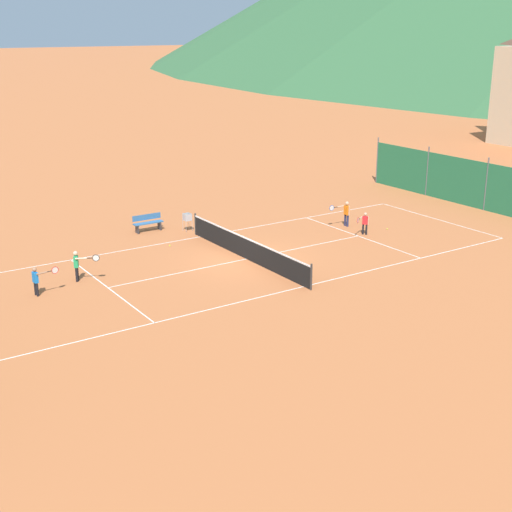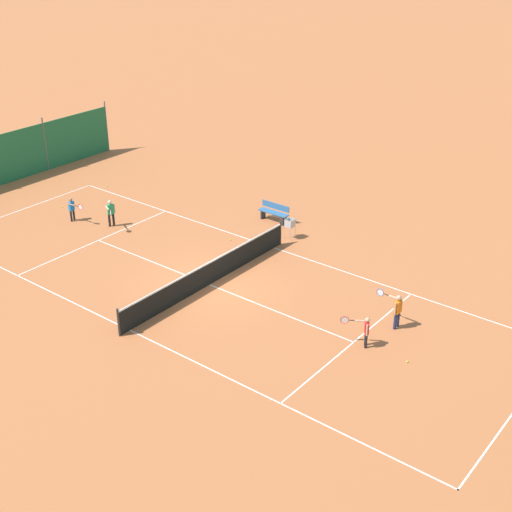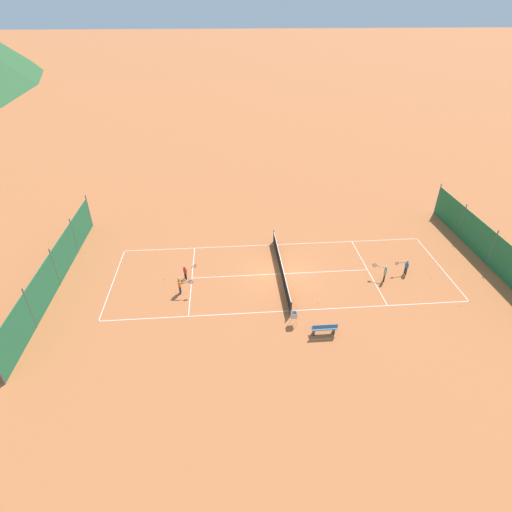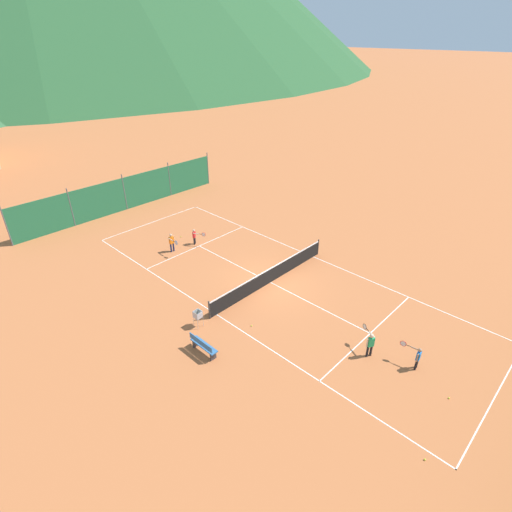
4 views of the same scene
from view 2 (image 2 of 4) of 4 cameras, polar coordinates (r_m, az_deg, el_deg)
The scene contains 13 objects.
ground_plane at distance 27.28m, azimuth -3.74°, elevation -2.30°, with size 600.00×600.00×0.00m, color #BC6638.
court_line_markings at distance 27.28m, azimuth -3.74°, elevation -2.30°, with size 8.25×23.85×0.01m.
tennis_net at distance 27.05m, azimuth -3.78°, elevation -1.37°, with size 9.18×0.08×1.06m.
player_far_baseline at distance 24.70m, azimuth 11.19°, elevation -4.14°, with size 0.45×1.05×1.28m.
player_near_baseline at distance 23.56m, azimuth 8.70°, elevation -5.82°, with size 0.50×0.95×1.10m.
player_near_service at distance 32.46m, azimuth -11.55°, elevation 3.51°, with size 0.78×0.90×1.24m.
player_far_service at distance 33.43m, azimuth -14.49°, elevation 3.76°, with size 0.38×0.98×1.12m.
tennis_ball_far_corner at distance 23.36m, azimuth 11.99°, elevation -8.27°, with size 0.07×0.07×0.07m, color #CCE033.
tennis_ball_mid_court at distance 35.31m, azimuth -15.30°, elevation 3.80°, with size 0.07×0.07×0.07m, color #CCE033.
tennis_ball_near_corner at distance 37.40m, azimuth -11.88°, elevation 5.47°, with size 0.07×0.07×0.07m, color #CCE033.
tennis_ball_by_net_right at distance 30.76m, azimuth -2.07°, elevation 1.32°, with size 0.07×0.07×0.07m, color #CCE033.
ball_hopper at distance 30.73m, azimuth 2.73°, elevation 2.56°, with size 0.36×0.36×0.89m.
courtside_bench at distance 32.46m, azimuth 1.46°, elevation 3.54°, with size 0.36×1.50×0.84m.
Camera 2 is at (17.63, 16.13, 13.16)m, focal length 50.00 mm.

